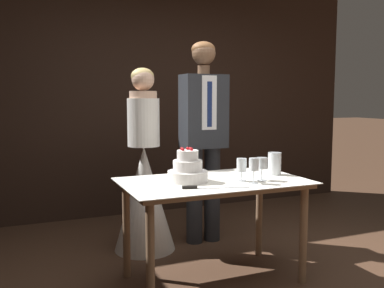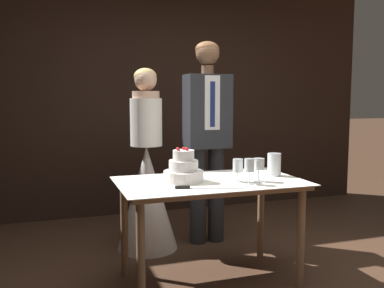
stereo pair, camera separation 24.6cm
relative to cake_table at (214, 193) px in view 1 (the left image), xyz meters
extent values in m
cube|color=black|center=(0.17, 2.09, 0.79)|extent=(5.34, 0.12, 2.92)
cylinder|color=#8E6B4C|center=(-0.58, -0.30, -0.31)|extent=(0.06, 0.06, 0.71)
cylinder|color=#8E6B4C|center=(0.58, -0.30, -0.31)|extent=(0.06, 0.06, 0.71)
cylinder|color=#8E6B4C|center=(-0.58, 0.30, -0.31)|extent=(0.06, 0.06, 0.71)
cylinder|color=#8E6B4C|center=(0.58, 0.30, -0.31)|extent=(0.06, 0.06, 0.71)
cube|color=#8E6B4C|center=(0.00, 0.00, 0.07)|extent=(1.28, 0.73, 0.03)
cube|color=white|center=(0.00, 0.00, 0.09)|extent=(1.34, 0.79, 0.01)
cylinder|color=white|center=(-0.19, 0.03, 0.13)|extent=(0.29, 0.29, 0.08)
cylinder|color=white|center=(-0.19, 0.03, 0.21)|extent=(0.21, 0.21, 0.08)
cylinder|color=white|center=(-0.19, 0.03, 0.28)|extent=(0.15, 0.15, 0.07)
sphere|color=red|center=(-0.17, 0.03, 0.33)|extent=(0.02, 0.02, 0.02)
sphere|color=red|center=(-0.18, 0.06, 0.33)|extent=(0.02, 0.02, 0.02)
sphere|color=red|center=(-0.23, 0.05, 0.33)|extent=(0.02, 0.02, 0.02)
sphere|color=red|center=(-0.23, 0.02, 0.33)|extent=(0.02, 0.02, 0.02)
sphere|color=red|center=(-0.18, 0.00, 0.33)|extent=(0.02, 0.02, 0.02)
cube|color=silver|center=(-0.05, -0.26, 0.09)|extent=(0.35, 0.12, 0.00)
cylinder|color=black|center=(-0.27, -0.20, 0.10)|extent=(0.10, 0.05, 0.02)
cylinder|color=silver|center=(0.32, -0.14, 0.09)|extent=(0.08, 0.08, 0.00)
cylinder|color=silver|center=(0.32, -0.14, 0.14)|extent=(0.01, 0.01, 0.08)
cylinder|color=silver|center=(0.32, -0.14, 0.22)|extent=(0.08, 0.08, 0.08)
cylinder|color=maroon|center=(0.32, -0.14, 0.19)|extent=(0.07, 0.07, 0.02)
cylinder|color=silver|center=(0.18, -0.10, 0.09)|extent=(0.07, 0.07, 0.00)
cylinder|color=silver|center=(0.18, -0.10, 0.13)|extent=(0.01, 0.01, 0.07)
cylinder|color=silver|center=(0.18, -0.10, 0.21)|extent=(0.07, 0.07, 0.10)
cylinder|color=maroon|center=(0.18, -0.10, 0.18)|extent=(0.06, 0.06, 0.04)
cylinder|color=silver|center=(0.21, -0.21, 0.09)|extent=(0.07, 0.07, 0.00)
cylinder|color=silver|center=(0.21, -0.21, 0.14)|extent=(0.01, 0.01, 0.09)
cylinder|color=silver|center=(0.21, -0.21, 0.23)|extent=(0.07, 0.07, 0.09)
cylinder|color=maroon|center=(0.21, -0.21, 0.20)|extent=(0.06, 0.06, 0.04)
cylinder|color=silver|center=(0.54, 0.03, 0.18)|extent=(0.10, 0.10, 0.18)
cylinder|color=silver|center=(0.54, 0.03, 0.13)|extent=(0.05, 0.05, 0.08)
sphere|color=#F9CC4C|center=(0.54, 0.03, 0.18)|extent=(0.02, 0.02, 0.02)
cone|color=white|center=(-0.29, 0.82, -0.20)|extent=(0.54, 0.54, 0.93)
cylinder|color=white|center=(-0.29, 0.82, 0.48)|extent=(0.28, 0.28, 0.42)
cylinder|color=#DBAD8E|center=(-0.29, 0.82, 0.72)|extent=(0.24, 0.24, 0.06)
sphere|color=#DBAD8E|center=(-0.29, 0.82, 0.85)|extent=(0.19, 0.19, 0.19)
ellipsoid|color=#D6B770|center=(-0.29, 0.83, 0.87)|extent=(0.20, 0.20, 0.15)
cylinder|color=#282B30|center=(0.20, 0.82, -0.22)|extent=(0.15, 0.15, 0.89)
cylinder|color=#282B30|center=(0.38, 0.82, -0.22)|extent=(0.15, 0.15, 0.89)
cube|color=#282B30|center=(0.29, 0.82, 0.57)|extent=(0.41, 0.24, 0.67)
cube|color=white|center=(0.29, 0.70, 0.65)|extent=(0.14, 0.01, 0.48)
cube|color=navy|center=(0.29, 0.69, 0.63)|extent=(0.04, 0.01, 0.40)
cylinder|color=brown|center=(0.29, 0.82, 0.94)|extent=(0.11, 0.11, 0.08)
sphere|color=brown|center=(0.29, 0.82, 1.09)|extent=(0.22, 0.22, 0.22)
ellipsoid|color=brown|center=(0.29, 0.83, 1.13)|extent=(0.22, 0.22, 0.14)
camera|label=1|loc=(-1.33, -2.77, 0.69)|focal=40.00mm
camera|label=2|loc=(-1.10, -2.86, 0.69)|focal=40.00mm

